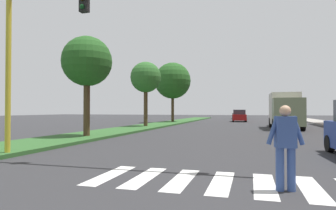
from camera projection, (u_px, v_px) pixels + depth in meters
The scene contains 12 objects.
ground_plane at pixel (244, 127), 28.02m from camera, with size 140.00×140.00×0.00m, color #2D2D30.
crosswalk at pixel (221, 182), 6.39m from camera, with size 5.85×2.20×0.01m.
median_strip at pixel (151, 126), 28.50m from camera, with size 3.38×64.00×0.15m, color #2D5B28.
tree_mid at pixel (87, 62), 16.51m from camera, with size 2.84×2.84×5.65m.
tree_far at pixel (146, 78), 26.77m from camera, with size 2.83×2.83×5.91m.
tree_distant at pixel (173, 81), 37.27m from camera, with size 4.63×4.63×7.56m.
traffic_light_gantry at pixel (85, 21), 9.18m from camera, with size 9.92×0.30×6.00m.
pedestrian_performer at pixel (285, 143), 5.74m from camera, with size 0.75×0.31×1.69m.
sedan_midblock at pixel (280, 118), 29.88m from camera, with size 2.18×4.50×1.75m.
sedan_distant at pixel (239, 116), 40.59m from camera, with size 2.09×4.15×1.67m.
sedan_far_horizon at pixel (238, 115), 54.91m from camera, with size 2.08×4.68×1.69m.
truck_box_delivery at pixel (285, 110), 24.99m from camera, with size 2.40×6.20×3.10m.
Camera 1 is at (0.63, 1.01, 1.59)m, focal length 31.09 mm.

